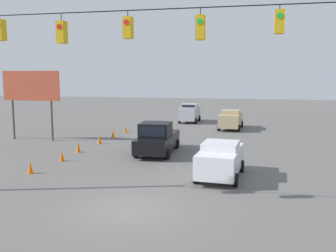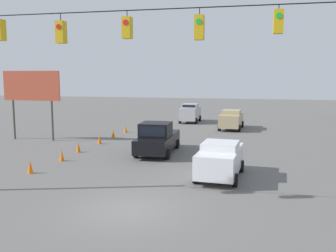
{
  "view_description": "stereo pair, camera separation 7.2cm",
  "coord_description": "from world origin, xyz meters",
  "px_view_note": "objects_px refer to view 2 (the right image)",
  "views": [
    {
      "loc": [
        -4.53,
        13.21,
        5.17
      ],
      "look_at": [
        0.43,
        -8.73,
        2.09
      ],
      "focal_mm": 40.0,
      "sensor_mm": 36.0,
      "label": 1
    },
    {
      "loc": [
        -4.61,
        13.2,
        5.17
      ],
      "look_at": [
        0.43,
        -8.73,
        2.09
      ],
      "focal_mm": 40.0,
      "sensor_mm": 36.0,
      "label": 2
    }
  ],
  "objects_px": {
    "traffic_cone_fifth": "(113,133)",
    "sedan_silver_withflow_deep": "(190,113)",
    "overhead_signal_span": "(127,72)",
    "pickup_truck_black_withflow_mid": "(157,139)",
    "traffic_cone_second": "(62,155)",
    "traffic_cone_third": "(78,147)",
    "sedan_tan_oncoming_deep": "(231,119)",
    "sedan_white_crossing_near": "(220,159)",
    "traffic_cone_fourth": "(100,139)",
    "traffic_cone_farthest": "(125,129)",
    "traffic_cone_nearest": "(30,167)",
    "roadside_billboard": "(31,89)"
  },
  "relations": [
    {
      "from": "traffic_cone_nearest",
      "to": "roadside_billboard",
      "type": "relative_size",
      "value": 0.13
    },
    {
      "from": "sedan_tan_oncoming_deep",
      "to": "pickup_truck_black_withflow_mid",
      "type": "height_order",
      "value": "pickup_truck_black_withflow_mid"
    },
    {
      "from": "pickup_truck_black_withflow_mid",
      "to": "traffic_cone_fifth",
      "type": "height_order",
      "value": "pickup_truck_black_withflow_mid"
    },
    {
      "from": "traffic_cone_fifth",
      "to": "traffic_cone_farthest",
      "type": "bearing_deg",
      "value": -91.34
    },
    {
      "from": "pickup_truck_black_withflow_mid",
      "to": "traffic_cone_fourth",
      "type": "xyz_separation_m",
      "value": [
        5.12,
        -2.34,
        -0.62
      ]
    },
    {
      "from": "sedan_tan_oncoming_deep",
      "to": "traffic_cone_third",
      "type": "bearing_deg",
      "value": 54.91
    },
    {
      "from": "sedan_white_crossing_near",
      "to": "traffic_cone_second",
      "type": "distance_m",
      "value": 9.8
    },
    {
      "from": "sedan_white_crossing_near",
      "to": "traffic_cone_farthest",
      "type": "xyz_separation_m",
      "value": [
        9.66,
        -13.1,
        -0.6
      ]
    },
    {
      "from": "sedan_white_crossing_near",
      "to": "roadside_billboard",
      "type": "xyz_separation_m",
      "value": [
        15.63,
        -7.92,
        3.08
      ]
    },
    {
      "from": "overhead_signal_span",
      "to": "pickup_truck_black_withflow_mid",
      "type": "height_order",
      "value": "overhead_signal_span"
    },
    {
      "from": "traffic_cone_third",
      "to": "roadside_billboard",
      "type": "relative_size",
      "value": 0.13
    },
    {
      "from": "sedan_white_crossing_near",
      "to": "traffic_cone_nearest",
      "type": "relative_size",
      "value": 6.2
    },
    {
      "from": "traffic_cone_fourth",
      "to": "overhead_signal_span",
      "type": "bearing_deg",
      "value": 117.82
    },
    {
      "from": "overhead_signal_span",
      "to": "sedan_silver_withflow_deep",
      "type": "distance_m",
      "value": 27.56
    },
    {
      "from": "traffic_cone_third",
      "to": "traffic_cone_fifth",
      "type": "height_order",
      "value": "same"
    },
    {
      "from": "traffic_cone_nearest",
      "to": "traffic_cone_third",
      "type": "height_order",
      "value": "same"
    },
    {
      "from": "sedan_tan_oncoming_deep",
      "to": "traffic_cone_nearest",
      "type": "distance_m",
      "value": 21.16
    },
    {
      "from": "traffic_cone_fourth",
      "to": "traffic_cone_farthest",
      "type": "xyz_separation_m",
      "value": [
        -0.04,
        -5.74,
        0.0
      ]
    },
    {
      "from": "traffic_cone_fourth",
      "to": "traffic_cone_fifth",
      "type": "distance_m",
      "value": 2.88
    },
    {
      "from": "overhead_signal_span",
      "to": "pickup_truck_black_withflow_mid",
      "type": "relative_size",
      "value": 3.44
    },
    {
      "from": "traffic_cone_fourth",
      "to": "sedan_white_crossing_near",
      "type": "bearing_deg",
      "value": 142.83
    },
    {
      "from": "sedan_tan_oncoming_deep",
      "to": "sedan_white_crossing_near",
      "type": "xyz_separation_m",
      "value": [
        -0.47,
        17.51,
        -0.01
      ]
    },
    {
      "from": "overhead_signal_span",
      "to": "sedan_white_crossing_near",
      "type": "xyz_separation_m",
      "value": [
        -3.06,
        -5.23,
        -4.33
      ]
    },
    {
      "from": "roadside_billboard",
      "to": "sedan_white_crossing_near",
      "type": "bearing_deg",
      "value": 153.13
    },
    {
      "from": "traffic_cone_third",
      "to": "pickup_truck_black_withflow_mid",
      "type": "bearing_deg",
      "value": -170.65
    },
    {
      "from": "traffic_cone_fifth",
      "to": "roadside_billboard",
      "type": "bearing_deg",
      "value": 21.46
    },
    {
      "from": "traffic_cone_fourth",
      "to": "roadside_billboard",
      "type": "xyz_separation_m",
      "value": [
        5.92,
        -0.56,
        3.68
      ]
    },
    {
      "from": "traffic_cone_farthest",
      "to": "roadside_billboard",
      "type": "height_order",
      "value": "roadside_billboard"
    },
    {
      "from": "traffic_cone_second",
      "to": "traffic_cone_farthest",
      "type": "distance_m",
      "value": 11.56
    },
    {
      "from": "sedan_silver_withflow_deep",
      "to": "sedan_tan_oncoming_deep",
      "type": "xyz_separation_m",
      "value": [
        -4.74,
        4.4,
        -0.09
      ]
    },
    {
      "from": "traffic_cone_second",
      "to": "traffic_cone_fourth",
      "type": "bearing_deg",
      "value": -89.62
    },
    {
      "from": "pickup_truck_black_withflow_mid",
      "to": "traffic_cone_farthest",
      "type": "xyz_separation_m",
      "value": [
        5.08,
        -8.08,
        -0.62
      ]
    },
    {
      "from": "pickup_truck_black_withflow_mid",
      "to": "traffic_cone_third",
      "type": "distance_m",
      "value": 5.39
    },
    {
      "from": "traffic_cone_fourth",
      "to": "traffic_cone_fifth",
      "type": "relative_size",
      "value": 1.0
    },
    {
      "from": "traffic_cone_second",
      "to": "traffic_cone_fifth",
      "type": "distance_m",
      "value": 8.7
    },
    {
      "from": "traffic_cone_fifth",
      "to": "traffic_cone_farthest",
      "type": "distance_m",
      "value": 2.86
    },
    {
      "from": "traffic_cone_fifth",
      "to": "traffic_cone_farthest",
      "type": "xyz_separation_m",
      "value": [
        -0.07,
        -2.86,
        0.0
      ]
    },
    {
      "from": "traffic_cone_nearest",
      "to": "traffic_cone_fourth",
      "type": "height_order",
      "value": "same"
    },
    {
      "from": "traffic_cone_nearest",
      "to": "traffic_cone_second",
      "type": "xyz_separation_m",
      "value": [
        -0.2,
        -2.99,
        0.0
      ]
    },
    {
      "from": "traffic_cone_fifth",
      "to": "roadside_billboard",
      "type": "relative_size",
      "value": 0.13
    },
    {
      "from": "traffic_cone_second",
      "to": "traffic_cone_fourth",
      "type": "distance_m",
      "value": 5.82
    },
    {
      "from": "roadside_billboard",
      "to": "sedan_silver_withflow_deep",
      "type": "bearing_deg",
      "value": -126.65
    },
    {
      "from": "overhead_signal_span",
      "to": "traffic_cone_second",
      "type": "height_order",
      "value": "overhead_signal_span"
    },
    {
      "from": "traffic_cone_second",
      "to": "traffic_cone_third",
      "type": "bearing_deg",
      "value": -85.72
    },
    {
      "from": "traffic_cone_fifth",
      "to": "sedan_silver_withflow_deep",
      "type": "bearing_deg",
      "value": -111.12
    },
    {
      "from": "sedan_silver_withflow_deep",
      "to": "traffic_cone_second",
      "type": "xyz_separation_m",
      "value": [
        4.45,
        20.37,
        -0.7
      ]
    },
    {
      "from": "traffic_cone_nearest",
      "to": "traffic_cone_fifth",
      "type": "height_order",
      "value": "same"
    },
    {
      "from": "sedan_tan_oncoming_deep",
      "to": "roadside_billboard",
      "type": "xyz_separation_m",
      "value": [
        15.15,
        9.59,
        3.07
      ]
    },
    {
      "from": "sedan_silver_withflow_deep",
      "to": "traffic_cone_fourth",
      "type": "distance_m",
      "value": 15.25
    },
    {
      "from": "sedan_tan_oncoming_deep",
      "to": "sedan_white_crossing_near",
      "type": "relative_size",
      "value": 1.05
    }
  ]
}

